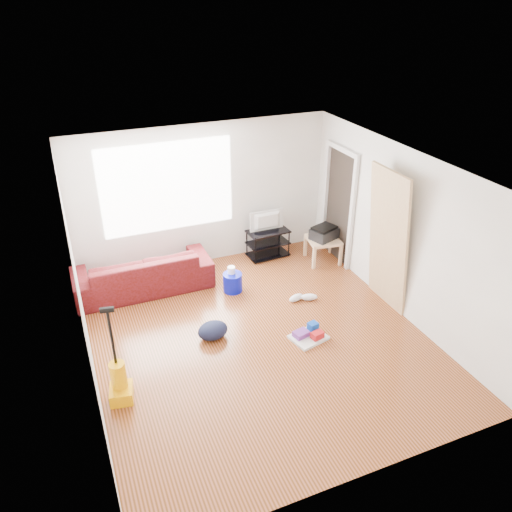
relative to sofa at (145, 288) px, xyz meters
name	(u,v)px	position (x,y,z in m)	size (l,w,h in m)	color
room	(260,256)	(1.32, -1.80, 1.25)	(4.51, 5.01, 2.51)	#4E280A
sofa	(145,288)	(0.00, 0.00, 0.00)	(2.21, 0.86, 0.65)	#380700
tv_stand	(268,243)	(2.35, 0.27, 0.27)	(0.77, 0.48, 0.51)	black
tv	(268,221)	(2.35, 0.27, 0.70)	(0.65, 0.08, 0.37)	black
side_table	(323,242)	(3.19, -0.28, 0.38)	(0.63, 0.63, 0.45)	tan
printer	(324,233)	(3.19, -0.28, 0.56)	(0.54, 0.47, 0.23)	black
bucket	(233,290)	(1.33, -0.62, 0.00)	(0.31, 0.31, 0.31)	#060EB0
toilet_paper	(232,278)	(1.33, -0.58, 0.21)	(0.12, 0.12, 0.11)	white
cleaning_tray	(309,335)	(1.91, -2.21, 0.05)	(0.56, 0.48, 0.17)	silver
backpack	(213,337)	(0.64, -1.68, 0.00)	(0.44, 0.35, 0.24)	black
sneakers	(303,297)	(2.26, -1.32, 0.06)	(0.49, 0.25, 0.11)	silver
vacuum	(120,383)	(-0.76, -2.38, 0.24)	(0.32, 0.35, 1.29)	#E79C01
door_panel	(379,302)	(3.37, -1.83, 0.00)	(0.04, 0.89, 2.21)	tan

